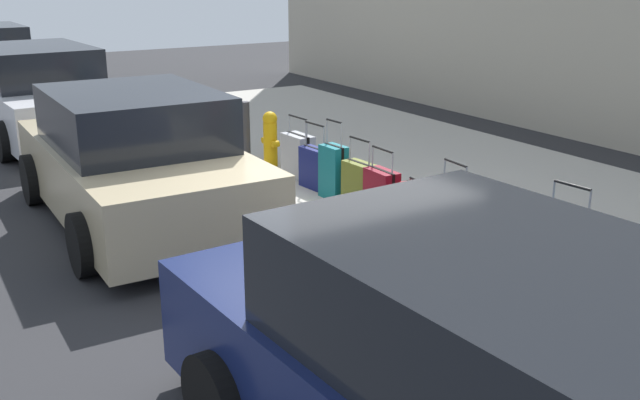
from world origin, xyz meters
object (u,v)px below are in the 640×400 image
suitcase_olive_1 (622,293)px  suitcase_olive_8 (359,185)px  suitcase_navy_10 (315,168)px  parked_car_beige_1 (136,161)px  suitcase_red_6 (421,210)px  suitcase_maroon_7 (381,195)px  suitcase_teal_2 (564,262)px  suitcase_silver_4 (484,237)px  suitcase_teal_9 (334,172)px  fire_hydrant (270,138)px  suitcase_black_5 (452,220)px  suitcase_navy_3 (517,250)px  suitcase_silver_11 (298,156)px  parked_car_white_2 (39,95)px  bollard_post (246,131)px

suitcase_olive_1 → suitcase_olive_8: 3.54m
suitcase_navy_10 → parked_car_beige_1: (0.34, 2.21, 0.32)m
suitcase_red_6 → suitcase_maroon_7: size_ratio=0.69×
suitcase_teal_2 → suitcase_red_6: suitcase_teal_2 is taller
suitcase_olive_1 → suitcase_teal_2: (0.51, 0.10, 0.11)m
suitcase_olive_8 → parked_car_beige_1: bearing=59.7°
suitcase_silver_4 → suitcase_teal_9: size_ratio=0.64×
suitcase_olive_1 → parked_car_beige_1: parked_car_beige_1 is taller
suitcase_olive_8 → parked_car_beige_1: 2.61m
suitcase_olive_8 → fire_hydrant: bearing=-0.4°
suitcase_olive_1 → suitcase_maroon_7: 3.03m
suitcase_black_5 → suitcase_olive_8: size_ratio=1.09×
suitcase_olive_1 → suitcase_navy_3: suitcase_navy_3 is taller
suitcase_silver_4 → suitcase_red_6: bearing=-3.6°
suitcase_olive_1 → suitcase_teal_2: bearing=11.3°
suitcase_teal_9 → fire_hydrant: size_ratio=1.25×
suitcase_maroon_7 → suitcase_olive_1: bearing=-177.3°
fire_hydrant → suitcase_navy_10: bearing=178.3°
suitcase_silver_11 → fire_hydrant: 0.73m
suitcase_teal_9 → parked_car_white_2: 6.50m
suitcase_navy_3 → bollard_post: 5.29m
suitcase_teal_9 → suitcase_navy_10: size_ratio=1.15×
suitcase_red_6 → fire_hydrant: fire_hydrant is taller
fire_hydrant → suitcase_black_5: bearing=-179.8°
suitcase_olive_1 → suitcase_silver_4: bearing=3.6°
suitcase_red_6 → fire_hydrant: bearing=0.9°
suitcase_teal_2 → suitcase_teal_9: 3.51m
bollard_post → suitcase_silver_4: bearing=-178.4°
suitcase_teal_2 → fire_hydrant: bearing=-0.2°
suitcase_olive_8 → parked_car_beige_1: parked_car_beige_1 is taller
suitcase_navy_10 → parked_car_white_2: size_ratio=0.18×
suitcase_navy_3 → parked_car_white_2: 9.40m
suitcase_olive_1 → suitcase_olive_8: size_ratio=0.69×
suitcase_olive_1 → fire_hydrant: fire_hydrant is taller
suitcase_olive_1 → suitcase_black_5: size_ratio=0.63×
suitcase_black_5 → fire_hydrant: size_ratio=1.17×
suitcase_silver_11 → suitcase_navy_10: bearing=172.3°
bollard_post → parked_car_white_2: bearing=28.6°
suitcase_maroon_7 → fire_hydrant: suitcase_maroon_7 is taller
suitcase_teal_2 → suitcase_olive_8: size_ratio=1.25×
suitcase_teal_2 → bollard_post: bearing=1.3°
suitcase_olive_1 → fire_hydrant: size_ratio=0.74×
suitcase_navy_3 → suitcase_olive_8: (2.55, -0.06, -0.05)m
suitcase_olive_1 → suitcase_red_6: size_ratio=1.01×
suitcase_silver_11 → fire_hydrant: (0.72, 0.04, 0.12)m
fire_hydrant → parked_car_white_2: size_ratio=0.16×
fire_hydrant → bollard_post: size_ratio=0.91×
suitcase_black_5 → parked_car_beige_1: size_ratio=0.22×
parked_car_white_2 → suitcase_red_6: bearing=-163.3°
suitcase_teal_2 → suitcase_maroon_7: size_ratio=1.26×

